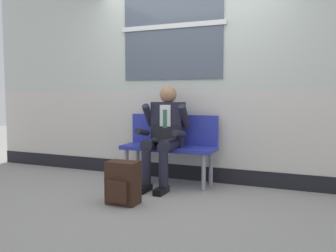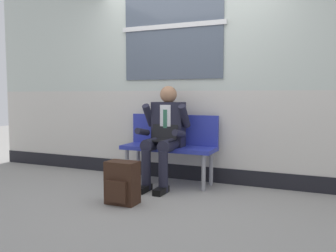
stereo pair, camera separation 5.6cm
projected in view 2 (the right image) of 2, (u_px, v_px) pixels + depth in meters
The scene contains 5 objects.
ground_plane at pixel (170, 191), 4.15m from camera, with size 18.00×18.00×0.00m, color gray.
station_wall at pixel (190, 79), 4.66m from camera, with size 6.39×0.17×2.69m.
bench_with_person at pixel (171, 142), 4.54m from camera, with size 1.18×0.42×0.86m.
person_seated at pixel (164, 133), 4.35m from camera, with size 0.57×0.70×1.23m.
backpack at pixel (122, 183), 3.67m from camera, with size 0.32×0.24×0.44m.
Camera 2 is at (1.62, -3.74, 1.12)m, focal length 38.29 mm.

